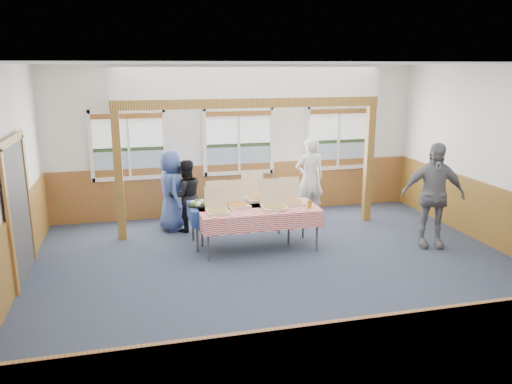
{
  "coord_description": "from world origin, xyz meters",
  "views": [
    {
      "loc": [
        -2.2,
        -6.98,
        3.17
      ],
      "look_at": [
        -0.22,
        1.0,
        1.09
      ],
      "focal_mm": 35.0,
      "sensor_mm": 36.0,
      "label": 1
    }
  ],
  "objects_px": {
    "table_left": "(240,206)",
    "person_grey": "(433,195)",
    "woman_white": "(309,179)",
    "woman_black": "(186,196)",
    "man_blue": "(171,191)",
    "table_right": "(259,211)"
  },
  "relations": [
    {
      "from": "person_grey",
      "to": "table_left",
      "type": "bearing_deg",
      "value": -179.14
    },
    {
      "from": "table_right",
      "to": "woman_black",
      "type": "bearing_deg",
      "value": 138.97
    },
    {
      "from": "table_left",
      "to": "table_right",
      "type": "distance_m",
      "value": 0.47
    },
    {
      "from": "table_left",
      "to": "man_blue",
      "type": "bearing_deg",
      "value": 143.97
    },
    {
      "from": "woman_black",
      "to": "table_right",
      "type": "bearing_deg",
      "value": 116.74
    },
    {
      "from": "table_left",
      "to": "table_right",
      "type": "xyz_separation_m",
      "value": [
        0.25,
        -0.4,
        0.01
      ]
    },
    {
      "from": "table_right",
      "to": "woman_black",
      "type": "xyz_separation_m",
      "value": [
        -1.13,
        1.34,
        0.0
      ]
    },
    {
      "from": "woman_white",
      "to": "woman_black",
      "type": "xyz_separation_m",
      "value": [
        -2.6,
        -0.15,
        -0.16
      ]
    },
    {
      "from": "man_blue",
      "to": "woman_black",
      "type": "bearing_deg",
      "value": -122.18
    },
    {
      "from": "table_left",
      "to": "man_blue",
      "type": "relative_size",
      "value": 1.21
    },
    {
      "from": "table_left",
      "to": "woman_black",
      "type": "relative_size",
      "value": 1.36
    },
    {
      "from": "table_left",
      "to": "man_blue",
      "type": "xyz_separation_m",
      "value": [
        -1.15,
        1.06,
        0.1
      ]
    },
    {
      "from": "woman_black",
      "to": "man_blue",
      "type": "distance_m",
      "value": 0.31
    },
    {
      "from": "man_blue",
      "to": "table_left",
      "type": "bearing_deg",
      "value": -138.79
    },
    {
      "from": "table_right",
      "to": "person_grey",
      "type": "bearing_deg",
      "value": -2.31
    },
    {
      "from": "woman_black",
      "to": "table_left",
      "type": "bearing_deg",
      "value": 119.85
    },
    {
      "from": "table_left",
      "to": "woman_black",
      "type": "distance_m",
      "value": 1.28
    },
    {
      "from": "woman_black",
      "to": "person_grey",
      "type": "distance_m",
      "value": 4.59
    },
    {
      "from": "woman_black",
      "to": "person_grey",
      "type": "height_order",
      "value": "person_grey"
    },
    {
      "from": "woman_black",
      "to": "man_blue",
      "type": "height_order",
      "value": "man_blue"
    },
    {
      "from": "table_left",
      "to": "person_grey",
      "type": "bearing_deg",
      "value": -10.02
    },
    {
      "from": "table_left",
      "to": "person_grey",
      "type": "relative_size",
      "value": 1.02
    }
  ]
}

